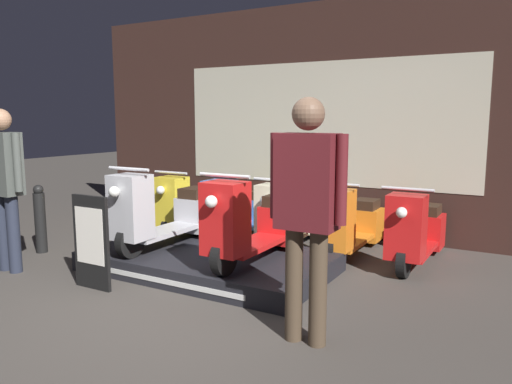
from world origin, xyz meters
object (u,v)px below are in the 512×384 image
object	(u,v)px
scooter_display_right	(254,224)
scooter_display_left	(164,213)
price_sign_board	(91,242)
person_right_browsing	(307,201)
street_bollard	(40,219)
scooter_backrow_0	(196,207)
person_left_browsing	(4,178)
scooter_backrow_3	(351,224)
scooter_backrow_2	(293,218)
scooter_backrow_1	(242,212)
scooter_backrow_4	(416,232)

from	to	relation	value
scooter_display_right	scooter_display_left	bearing A→B (deg)	180.00
scooter_display_right	price_sign_board	world-z (taller)	scooter_display_right
person_right_browsing	street_bollard	distance (m)	3.93
scooter_display_right	person_right_browsing	xyz separation A→B (m)	(1.04, -1.05, 0.48)
scooter_backrow_0	person_left_browsing	bearing A→B (deg)	-105.57
scooter_backrow_3	street_bollard	xyz separation A→B (m)	(-3.32, -1.76, 0.04)
scooter_display_left	scooter_display_right	distance (m)	1.16
scooter_backrow_3	price_sign_board	xyz separation A→B (m)	(-1.76, -2.37, 0.08)
scooter_display_right	street_bollard	size ratio (longest dim) A/B	1.90
scooter_backrow_2	person_right_browsing	xyz separation A→B (m)	(1.26, -2.42, 0.68)
scooter_backrow_2	scooter_display_right	bearing A→B (deg)	-80.82
scooter_backrow_2	person_right_browsing	distance (m)	2.81
scooter_display_left	scooter_backrow_2	xyz separation A→B (m)	(0.94, 1.38, -0.20)
scooter_backrow_0	person_left_browsing	xyz separation A→B (m)	(-0.67, -2.42, 0.63)
scooter_backrow_1	scooter_backrow_2	world-z (taller)	same
scooter_display_left	scooter_backrow_2	bearing A→B (deg)	55.79
street_bollard	price_sign_board	bearing A→B (deg)	-21.38
scooter_display_right	street_bollard	xyz separation A→B (m)	(-2.78, -0.39, -0.16)
person_right_browsing	scooter_backrow_0	bearing A→B (deg)	139.03
scooter_backrow_0	scooter_backrow_1	world-z (taller)	same
person_right_browsing	scooter_backrow_4	bearing A→B (deg)	83.66
person_left_browsing	price_sign_board	world-z (taller)	person_left_browsing
scooter_display_left	scooter_backrow_1	xyz separation A→B (m)	(0.17, 1.38, -0.20)
scooter_backrow_4	street_bollard	size ratio (longest dim) A/B	1.90
scooter_backrow_1	scooter_backrow_4	size ratio (longest dim) A/B	1.00
scooter_display_right	scooter_backrow_3	world-z (taller)	scooter_display_right
person_right_browsing	price_sign_board	size ratio (longest dim) A/B	1.96
scooter_backrow_0	scooter_backrow_1	distance (m)	0.76
person_right_browsing	scooter_backrow_3	bearing A→B (deg)	101.56
scooter_backrow_4	street_bollard	xyz separation A→B (m)	(-4.09, -1.76, 0.04)
price_sign_board	person_left_browsing	bearing A→B (deg)	-177.77
person_right_browsing	person_left_browsing	bearing A→B (deg)	180.00
scooter_backrow_0	person_right_browsing	xyz separation A→B (m)	(2.79, -2.42, 0.68)
scooter_display_right	scooter_backrow_3	xyz separation A→B (m)	(0.54, 1.38, -0.20)
scooter_backrow_1	scooter_backrow_3	distance (m)	1.53
scooter_backrow_3	person_right_browsing	world-z (taller)	person_right_browsing
scooter_backrow_0	scooter_backrow_3	xyz separation A→B (m)	(2.29, 0.00, 0.00)
scooter_backrow_0	person_right_browsing	distance (m)	3.76
scooter_backrow_2	scooter_display_left	bearing A→B (deg)	-124.21
scooter_display_right	scooter_backrow_4	xyz separation A→B (m)	(1.31, 1.38, -0.20)
scooter_display_left	person_right_browsing	distance (m)	2.48
scooter_backrow_3	scooter_backrow_2	bearing A→B (deg)	180.00
scooter_display_left	price_sign_board	xyz separation A→B (m)	(-0.06, -1.00, -0.12)
scooter_display_right	scooter_backrow_2	distance (m)	1.41
scooter_display_left	scooter_backrow_2	distance (m)	1.68
scooter_display_left	scooter_display_right	size ratio (longest dim) A/B	1.00
scooter_backrow_4	scooter_backrow_0	bearing A→B (deg)	180.00
scooter_backrow_4	scooter_backrow_2	bearing A→B (deg)	180.00
scooter_display_left	person_left_browsing	size ratio (longest dim) A/B	0.92
person_right_browsing	street_bollard	size ratio (longest dim) A/B	2.13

